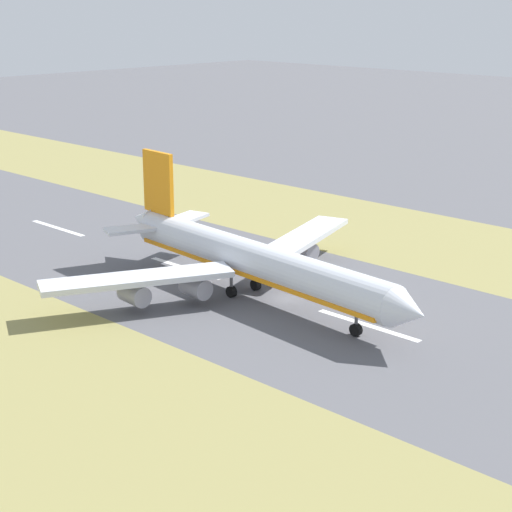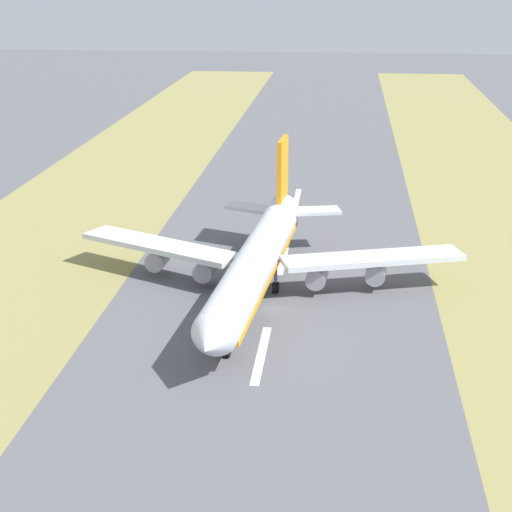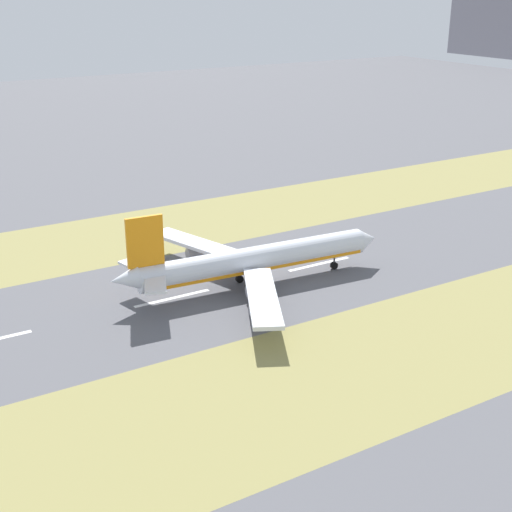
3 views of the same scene
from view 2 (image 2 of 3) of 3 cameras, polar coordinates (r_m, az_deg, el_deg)
name	(u,v)px [view 2 (image 2 of 3)]	position (r m, az deg, el deg)	size (l,w,h in m)	color
ground_plane	(272,308)	(129.48, 1.06, -3.50)	(800.00, 800.00, 0.00)	#56565B
centreline_dash_near	(297,199)	(189.81, 2.72, 3.80)	(1.20, 18.00, 0.01)	silver
centreline_dash_mid	(283,258)	(151.60, 1.83, -0.11)	(1.20, 18.00, 0.01)	silver
centreline_dash_far	(261,354)	(114.63, 0.35, -6.58)	(1.20, 18.00, 0.01)	silver
airplane_main_jet	(258,258)	(132.81, 0.15, -0.14)	(63.93, 67.22, 20.20)	silver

